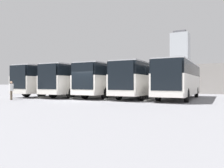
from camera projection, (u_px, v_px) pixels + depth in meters
name	position (u px, v px, depth m)	size (l,w,h in m)	color
ground_plane	(79.00, 101.00, 18.57)	(600.00, 600.00, 0.00)	gray
bus_0	(180.00, 79.00, 20.53)	(2.70, 11.05, 3.41)	silver
curb_divider_0	(156.00, 99.00, 19.94)	(0.24, 6.19, 0.15)	#9E9E99
bus_1	(143.00, 79.00, 22.16)	(2.70, 11.05, 3.41)	silver
curb_divider_1	(120.00, 98.00, 21.57)	(0.24, 6.19, 0.15)	#9E9E99
bus_2	(111.00, 80.00, 23.70)	(2.70, 11.05, 3.41)	silver
curb_divider_2	(89.00, 97.00, 23.11)	(0.24, 6.19, 0.15)	#9E9E99
bus_3	(81.00, 80.00, 24.92)	(2.70, 11.05, 3.41)	silver
curb_divider_3	(60.00, 96.00, 24.33)	(0.24, 6.19, 0.15)	#9E9E99
bus_4	(56.00, 80.00, 26.34)	(2.70, 11.05, 3.41)	silver
pedestrian	(11.00, 90.00, 19.51)	(0.52, 0.52, 1.67)	brown
station_building	(156.00, 80.00, 38.69)	(33.69, 11.55, 4.30)	gray
office_tower	(180.00, 59.00, 217.78)	(17.02, 17.02, 53.63)	#ADB2B7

